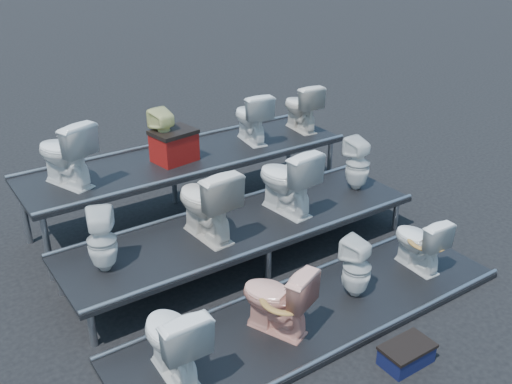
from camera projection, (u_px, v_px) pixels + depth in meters
ground at (244, 258)px, 6.67m from camera, size 80.00×80.00×0.00m
tier_front at (315, 314)px, 5.68m from camera, size 4.20×1.20×0.06m
tier_mid at (244, 241)px, 6.57m from camera, size 4.20×1.20×0.46m
tier_back at (190, 186)px, 7.45m from camera, size 4.20×1.20×0.86m
toilet_0 at (173, 339)px, 4.72m from camera, size 0.45×0.76×0.76m
toilet_1 at (276, 298)px, 5.27m from camera, size 0.64×0.80×0.71m
toilet_2 at (357, 268)px, 5.80m from camera, size 0.36×0.36×0.65m
toilet_3 at (419, 241)px, 6.26m from camera, size 0.39×0.65×0.65m
toilet_4 at (102, 241)px, 5.50m from camera, size 0.38×0.38×0.64m
toilet_5 at (206, 202)px, 6.05m from camera, size 0.51×0.84×0.83m
toilet_6 at (286, 180)px, 6.59m from camera, size 0.53×0.84×0.81m
toilet_7 at (358, 164)px, 7.19m from camera, size 0.30×0.31×0.67m
toilet_8 at (64, 153)px, 6.33m from camera, size 0.66×0.85×0.77m
toilet_9 at (164, 136)px, 6.97m from camera, size 0.33×0.34×0.66m
toilet_10 at (251, 117)px, 7.61m from camera, size 0.48×0.72×0.69m
toilet_11 at (301, 107)px, 8.04m from camera, size 0.45×0.70×0.68m
red_crate at (174, 147)px, 7.05m from camera, size 0.54×0.46×0.35m
step_stool at (406, 355)px, 5.06m from camera, size 0.46×0.28×0.17m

